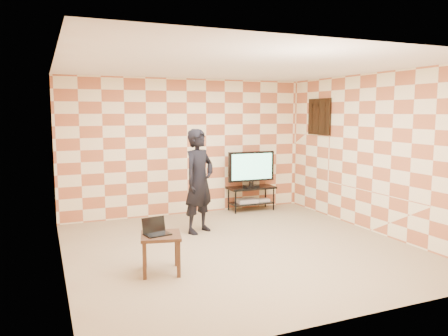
{
  "coord_description": "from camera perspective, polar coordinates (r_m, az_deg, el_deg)",
  "views": [
    {
      "loc": [
        -2.69,
        -5.81,
        2.04
      ],
      "look_at": [
        0.0,
        0.6,
        1.15
      ],
      "focal_mm": 35.0,
      "sensor_mm": 36.0,
      "label": 1
    }
  ],
  "objects": [
    {
      "name": "floor",
      "position": [
        6.72,
        2.02,
        -10.39
      ],
      "size": [
        5.0,
        5.0,
        0.0
      ],
      "primitive_type": "plane",
      "color": "tan",
      "rests_on": "ground"
    },
    {
      "name": "tv_stand",
      "position": [
        9.13,
        3.56,
        -3.29
      ],
      "size": [
        0.99,
        0.45,
        0.5
      ],
      "color": "black",
      "rests_on": "floor"
    },
    {
      "name": "wall_back",
      "position": [
        8.76,
        -4.83,
        2.75
      ],
      "size": [
        5.0,
        0.02,
        2.7
      ],
      "primitive_type": "cube",
      "color": "#FFF0C0",
      "rests_on": "ground"
    },
    {
      "name": "wall_art",
      "position": [
        8.99,
        12.34,
        6.56
      ],
      "size": [
        0.04,
        0.72,
        0.72
      ],
      "color": "black",
      "rests_on": "wall_right"
    },
    {
      "name": "person",
      "position": [
        7.39,
        -3.27,
        -1.73
      ],
      "size": [
        0.77,
        0.69,
        1.76
      ],
      "primitive_type": "imported",
      "rotation": [
        0.0,
        0.0,
        0.52
      ],
      "color": "black",
      "rests_on": "floor"
    },
    {
      "name": "laptop",
      "position": [
        5.67,
        -8.89,
        -8.05
      ],
      "size": [
        0.35,
        0.3,
        0.21
      ],
      "color": "black",
      "rests_on": "side_table"
    },
    {
      "name": "ceiling",
      "position": [
        6.43,
        2.13,
        13.18
      ],
      "size": [
        5.0,
        5.0,
        0.02
      ],
      "primitive_type": "cube",
      "color": "white",
      "rests_on": "wall_back"
    },
    {
      "name": "wall_front",
      "position": [
        4.32,
        16.17,
        -2.18
      ],
      "size": [
        5.0,
        0.02,
        2.7
      ],
      "primitive_type": "cube",
      "color": "#FFF0C0",
      "rests_on": "ground"
    },
    {
      "name": "dvd_player",
      "position": [
        9.14,
        2.98,
        -4.28
      ],
      "size": [
        0.44,
        0.32,
        0.07
      ],
      "primitive_type": "cube",
      "rotation": [
        0.0,
        0.0,
        -0.04
      ],
      "color": "#BCBCBE",
      "rests_on": "tv_stand"
    },
    {
      "name": "side_table",
      "position": [
        5.68,
        -8.24,
        -9.43
      ],
      "size": [
        0.6,
        0.6,
        0.5
      ],
      "color": "#332215",
      "rests_on": "floor"
    },
    {
      "name": "tv",
      "position": [
        9.04,
        3.6,
        0.09
      ],
      "size": [
        1.01,
        0.2,
        0.74
      ],
      "color": "black",
      "rests_on": "tv_stand"
    },
    {
      "name": "wall_right",
      "position": [
        7.82,
        18.94,
        1.84
      ],
      "size": [
        0.02,
        5.0,
        2.7
      ],
      "primitive_type": "cube",
      "color": "#FFF0C0",
      "rests_on": "ground"
    },
    {
      "name": "game_console",
      "position": [
        9.27,
        5.14,
        -4.18
      ],
      "size": [
        0.26,
        0.2,
        0.06
      ],
      "primitive_type": "cube",
      "rotation": [
        0.0,
        0.0,
        -0.08
      ],
      "color": "silver",
      "rests_on": "tv_stand"
    },
    {
      "name": "wall_left",
      "position": [
        5.85,
        -20.75,
        0.05
      ],
      "size": [
        0.02,
        5.0,
        2.7
      ],
      "primitive_type": "cube",
      "color": "#FFF0C0",
      "rests_on": "ground"
    }
  ]
}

